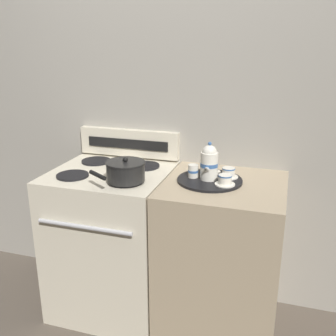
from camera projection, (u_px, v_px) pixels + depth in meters
name	position (u px, v px, depth m)	size (l,w,h in m)	color
ground_plane	(164.00, 312.00, 2.51)	(6.00, 6.00, 0.00)	brown
wall_back	(180.00, 132.00, 2.48)	(6.00, 0.05, 2.20)	#9E998E
stove	(113.00, 240.00, 2.46)	(0.68, 0.67, 0.93)	beige
control_panel	(129.00, 143.00, 2.55)	(0.67, 0.05, 0.18)	beige
side_counter	(221.00, 258.00, 2.27)	(0.66, 0.64, 0.92)	tan
saucepan	(125.00, 171.00, 2.12)	(0.26, 0.30, 0.13)	black
serving_tray	(210.00, 180.00, 2.15)	(0.36, 0.36, 0.01)	black
teapot	(209.00, 162.00, 2.12)	(0.10, 0.16, 0.21)	white
teacup_left	(225.00, 180.00, 2.06)	(0.11, 0.11, 0.05)	white
teacup_right	(229.00, 173.00, 2.17)	(0.11, 0.11, 0.05)	white
teacup_front	(211.00, 168.00, 2.25)	(0.11, 0.11, 0.05)	white
creamer_jug	(193.00, 171.00, 2.17)	(0.06, 0.06, 0.07)	white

